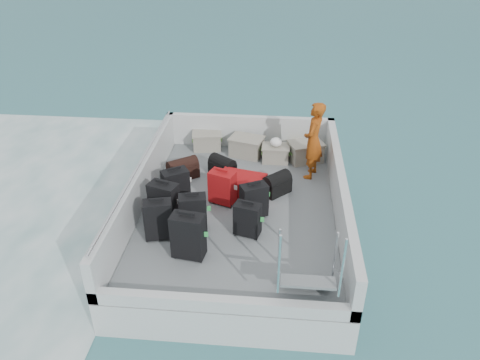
% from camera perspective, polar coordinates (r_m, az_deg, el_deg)
% --- Properties ---
extents(ground, '(160.00, 160.00, 0.00)m').
position_cam_1_polar(ground, '(8.64, -0.13, -6.71)').
color(ground, '#194857').
rests_on(ground, ground).
extents(ferry_hull, '(3.60, 5.00, 0.60)m').
position_cam_1_polar(ferry_hull, '(8.46, -0.13, -5.10)').
color(ferry_hull, silver).
rests_on(ferry_hull, ground).
extents(deck, '(3.30, 4.70, 0.02)m').
position_cam_1_polar(deck, '(8.29, -0.13, -3.36)').
color(deck, slate).
rests_on(deck, ferry_hull).
extents(deck_fittings, '(3.60, 5.00, 0.90)m').
position_cam_1_polar(deck_fittings, '(7.79, 2.19, -2.49)').
color(deck_fittings, '#B8BCBC').
rests_on(deck_fittings, deck).
extents(suitcase_0, '(0.49, 0.34, 0.68)m').
position_cam_1_polar(suitcase_0, '(7.48, -9.90, -4.85)').
color(suitcase_0, black).
rests_on(suitcase_0, deck).
extents(suitcase_1, '(0.54, 0.41, 0.71)m').
position_cam_1_polar(suitcase_1, '(7.86, -9.21, -2.74)').
color(suitcase_1, black).
rests_on(suitcase_1, deck).
extents(suitcase_2, '(0.53, 0.47, 0.65)m').
position_cam_1_polar(suitcase_2, '(8.30, -7.83, -0.85)').
color(suitcase_2, black).
rests_on(suitcase_2, deck).
extents(suitcase_3, '(0.52, 0.35, 0.74)m').
position_cam_1_polar(suitcase_3, '(7.03, -6.33, -6.87)').
color(suitcase_3, black).
rests_on(suitcase_3, deck).
extents(suitcase_4, '(0.48, 0.34, 0.65)m').
position_cam_1_polar(suitcase_4, '(7.59, -5.75, -4.07)').
color(suitcase_4, black).
rests_on(suitcase_4, deck).
extents(suitcase_5, '(0.51, 0.41, 0.62)m').
position_cam_1_polar(suitcase_5, '(8.24, -2.17, -0.94)').
color(suitcase_5, '#9E110C').
rests_on(suitcase_5, deck).
extents(suitcase_6, '(0.46, 0.34, 0.57)m').
position_cam_1_polar(suitcase_6, '(7.47, 0.92, -4.88)').
color(suitcase_6, black).
rests_on(suitcase_6, deck).
extents(suitcase_7, '(0.51, 0.42, 0.62)m').
position_cam_1_polar(suitcase_7, '(7.88, 1.71, -2.58)').
color(suitcase_7, black).
rests_on(suitcase_7, deck).
extents(suitcase_8, '(0.95, 0.73, 0.33)m').
position_cam_1_polar(suitcase_8, '(8.60, 0.17, -0.56)').
color(suitcase_8, '#9E110C').
rests_on(suitcase_8, deck).
extents(duffel_0, '(0.65, 0.59, 0.32)m').
position_cam_1_polar(duffel_0, '(9.13, -6.97, 1.15)').
color(duffel_0, black).
rests_on(duffel_0, deck).
extents(duffel_1, '(0.59, 0.54, 0.32)m').
position_cam_1_polar(duffel_1, '(9.15, -2.15, 1.44)').
color(duffel_1, black).
rests_on(duffel_1, deck).
extents(duffel_2, '(0.57, 0.57, 0.32)m').
position_cam_1_polar(duffel_2, '(8.61, 4.50, -0.67)').
color(duffel_2, black).
rests_on(duffel_2, deck).
extents(crate_0, '(0.64, 0.49, 0.35)m').
position_cam_1_polar(crate_0, '(10.19, -4.04, 4.72)').
color(crate_0, gray).
rests_on(crate_0, deck).
extents(crate_1, '(0.74, 0.60, 0.38)m').
position_cam_1_polar(crate_1, '(9.88, 0.79, 4.02)').
color(crate_1, gray).
rests_on(crate_1, deck).
extents(crate_2, '(0.53, 0.36, 0.32)m').
position_cam_1_polar(crate_2, '(9.69, 4.35, 3.15)').
color(crate_2, gray).
rests_on(crate_2, deck).
extents(crate_3, '(0.76, 0.65, 0.39)m').
position_cam_1_polar(crate_3, '(9.76, 8.00, 3.36)').
color(crate_3, gray).
rests_on(crate_3, deck).
extents(yellow_bag, '(0.28, 0.26, 0.22)m').
position_cam_1_polar(yellow_bag, '(10.11, 6.82, 3.93)').
color(yellow_bag, yellow).
rests_on(yellow_bag, deck).
extents(white_bag, '(0.24, 0.24, 0.18)m').
position_cam_1_polar(white_bag, '(9.58, 4.41, 4.47)').
color(white_bag, white).
rests_on(white_bag, crate_2).
extents(passenger, '(0.51, 0.64, 1.52)m').
position_cam_1_polar(passenger, '(8.97, 8.93, 4.76)').
color(passenger, '#D65B14').
rests_on(passenger, deck).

